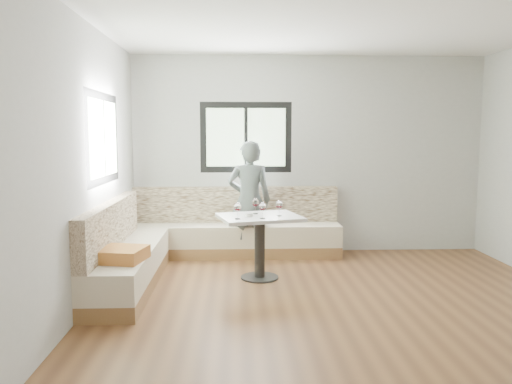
# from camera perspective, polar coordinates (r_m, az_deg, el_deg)

# --- Properties ---
(room) EXTENTS (5.01, 5.01, 2.81)m
(room) POSITION_cam_1_polar(r_m,az_deg,el_deg) (4.81, 9.26, 3.15)
(room) COLOR brown
(room) RESTS_ON ground
(banquette) EXTENTS (2.90, 2.80, 0.95)m
(banquette) POSITION_cam_1_polar(r_m,az_deg,el_deg) (6.42, -7.18, -5.69)
(banquette) COLOR brown
(banquette) RESTS_ON ground
(table) EXTENTS (1.06, 0.92, 0.75)m
(table) POSITION_cam_1_polar(r_m,az_deg,el_deg) (5.86, 0.42, -4.53)
(table) COLOR black
(table) RESTS_ON ground
(person) EXTENTS (0.59, 0.40, 1.61)m
(person) POSITION_cam_1_polar(r_m,az_deg,el_deg) (6.76, -0.77, -0.95)
(person) COLOR #4C5554
(person) RESTS_ON ground
(olive_ramekin) EXTENTS (0.09, 0.09, 0.04)m
(olive_ramekin) POSITION_cam_1_polar(r_m,az_deg,el_deg) (5.77, -0.84, -2.62)
(olive_ramekin) COLOR white
(olive_ramekin) RESTS_ON table
(wine_glass_a) EXTENTS (0.08, 0.08, 0.19)m
(wine_glass_a) POSITION_cam_1_polar(r_m,az_deg,el_deg) (5.57, -2.11, -1.79)
(wine_glass_a) COLOR white
(wine_glass_a) RESTS_ON table
(wine_glass_b) EXTENTS (0.08, 0.08, 0.19)m
(wine_glass_b) POSITION_cam_1_polar(r_m,az_deg,el_deg) (5.61, 0.75, -1.73)
(wine_glass_b) COLOR white
(wine_glass_b) RESTS_ON table
(wine_glass_c) EXTENTS (0.08, 0.08, 0.19)m
(wine_glass_c) POSITION_cam_1_polar(r_m,az_deg,el_deg) (5.78, 2.67, -1.48)
(wine_glass_c) COLOR white
(wine_glass_c) RESTS_ON table
(wine_glass_d) EXTENTS (0.08, 0.08, 0.19)m
(wine_glass_d) POSITION_cam_1_polar(r_m,az_deg,el_deg) (5.93, -0.07, -1.27)
(wine_glass_d) COLOR white
(wine_glass_d) RESTS_ON table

